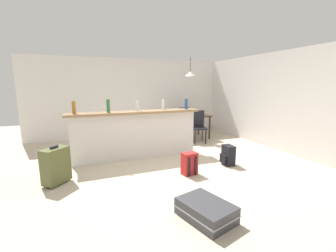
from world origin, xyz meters
TOP-DOWN VIEW (x-y plane):
  - ground_plane at (0.00, 0.00)m, footprint 13.00×13.00m
  - wall_back at (0.00, 3.05)m, footprint 6.60×0.10m
  - wall_right at (3.05, 0.30)m, footprint 0.10×6.00m
  - partition_half_wall at (-0.54, 0.59)m, footprint 2.80×0.20m
  - bar_countertop at (-0.54, 0.59)m, footprint 2.96×0.40m
  - bottle_amber at (-1.81, 0.58)m, footprint 0.07×0.07m
  - bottle_green at (-1.14, 0.55)m, footprint 0.07×0.07m
  - bottle_clear at (-0.50, 0.63)m, footprint 0.08×0.08m
  - bottle_white at (0.12, 0.64)m, footprint 0.06×0.06m
  - bottle_blue at (0.69, 0.57)m, footprint 0.07×0.07m
  - dining_table at (1.51, 1.91)m, footprint 1.10×0.80m
  - dining_chair_near_partition at (1.49, 1.38)m, footprint 0.48×0.48m
  - dining_chair_far_side at (1.52, 2.50)m, footprint 0.41×0.41m
  - pendant_lamp at (1.51, 1.97)m, footprint 0.34×0.34m
  - suitcase_flat_charcoal at (-0.30, -2.06)m, footprint 0.66×0.89m
  - backpack_red at (0.15, -0.70)m, footprint 0.30×0.28m
  - backpack_black at (1.14, -0.54)m, footprint 0.27×0.30m
  - suitcase_upright_olive at (-2.14, -0.25)m, footprint 0.47×0.49m

SIDE VIEW (x-z plane):
  - ground_plane at x=0.00m, z-range -0.05..0.00m
  - suitcase_flat_charcoal at x=-0.30m, z-range 0.00..0.22m
  - backpack_red at x=0.15m, z-range -0.01..0.41m
  - backpack_black at x=1.14m, z-range -0.01..0.41m
  - suitcase_upright_olive at x=-2.14m, z-range 0.00..0.67m
  - dining_chair_near_partition at x=1.49m, z-range 0.05..0.98m
  - dining_chair_far_side at x=1.52m, z-range 0.05..0.98m
  - partition_half_wall at x=-0.54m, z-range 0.00..1.04m
  - dining_table at x=1.51m, z-range 0.28..1.02m
  - bar_countertop at x=-0.54m, z-range 1.04..1.09m
  - bottle_clear at x=-0.50m, z-range 1.09..1.32m
  - bottle_white at x=0.12m, z-range 1.09..1.33m
  - bottle_blue at x=0.69m, z-range 1.09..1.34m
  - bottle_amber at x=-1.81m, z-range 1.09..1.35m
  - bottle_green at x=-1.14m, z-range 1.09..1.37m
  - wall_back at x=0.00m, z-range 0.00..2.50m
  - wall_right at x=3.05m, z-range 0.00..2.50m
  - pendant_lamp at x=1.51m, z-range 1.69..2.30m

